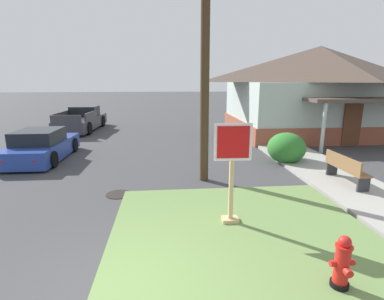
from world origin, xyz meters
TOP-DOWN VIEW (x-y plane):
  - grass_corner_patch at (2.47, 1.55)m, footprint 5.46×5.30m
  - sidewalk_strip at (6.40, 5.25)m, footprint 2.20×14.80m
  - fire_hydrant at (3.52, -0.12)m, footprint 0.38×0.34m
  - stop_sign at (2.32, 2.12)m, footprint 0.80×0.29m
  - manhole_cover at (-0.44, 4.16)m, footprint 0.70×0.70m
  - parked_sedan_blue at (-4.09, 8.29)m, footprint 1.95×4.10m
  - pickup_truck_charcoal at (-4.41, 15.58)m, footprint 2.21×5.36m
  - street_bench at (6.29, 4.21)m, footprint 0.43×1.70m
  - utility_pole at (2.13, 5.18)m, footprint 1.49×0.27m
  - corner_house at (9.95, 13.18)m, footprint 10.00×8.87m
  - shrub_by_curb at (5.57, 6.87)m, footprint 1.44×1.44m

SIDE VIEW (x-z plane):
  - manhole_cover at x=-0.44m, z-range 0.00..0.02m
  - grass_corner_patch at x=2.47m, z-range 0.00..0.08m
  - sidewalk_strip at x=6.40m, z-range 0.00..0.12m
  - fire_hydrant at x=3.52m, z-range 0.05..0.90m
  - parked_sedan_blue at x=-4.09m, z-range -0.08..1.17m
  - street_bench at x=6.29m, z-range 0.17..1.02m
  - shrub_by_curb at x=5.57m, z-range 0.00..1.20m
  - pickup_truck_charcoal at x=-4.41m, z-range -0.12..1.36m
  - stop_sign at x=2.32m, z-range 0.08..2.30m
  - corner_house at x=9.95m, z-range 0.07..5.14m
  - utility_pole at x=2.13m, z-range 0.20..9.63m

